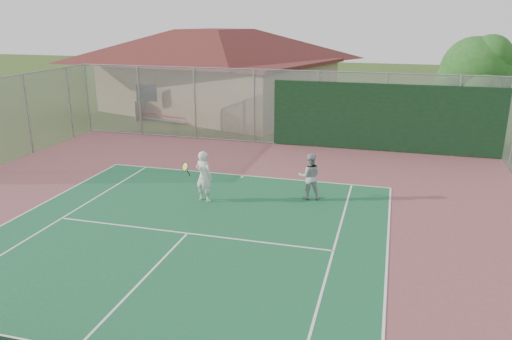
{
  "coord_description": "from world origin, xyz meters",
  "views": [
    {
      "loc": [
        5.3,
        -5.54,
        5.96
      ],
      "look_at": [
        1.29,
        9.01,
        1.22
      ],
      "focal_mm": 35.0,
      "sensor_mm": 36.0,
      "label": 1
    }
  ],
  "objects": [
    {
      "name": "tree",
      "position": [
        8.92,
        19.59,
        3.35
      ],
      "size": [
        3.65,
        3.46,
        5.1
      ],
      "color": "#392415",
      "rests_on": "ground"
    },
    {
      "name": "side_fence_left",
      "position": [
        -10.0,
        12.5,
        1.75
      ],
      "size": [
        0.08,
        9.0,
        3.5
      ],
      "color": "gray",
      "rests_on": "ground"
    },
    {
      "name": "player_white_front",
      "position": [
        -0.48,
        8.97,
        0.86
      ],
      "size": [
        1.09,
        0.79,
        1.7
      ],
      "rotation": [
        0.0,
        0.0,
        2.84
      ],
      "color": "silver",
      "rests_on": "ground"
    },
    {
      "name": "bleachers",
      "position": [
        -7.23,
        20.86,
        0.62
      ],
      "size": [
        3.55,
        2.56,
        1.17
      ],
      "rotation": [
        0.0,
        0.0,
        -0.27
      ],
      "color": "#AB3627",
      "rests_on": "ground"
    },
    {
      "name": "player_grey_back",
      "position": [
        2.84,
        10.1,
        0.78
      ],
      "size": [
        0.89,
        0.78,
        1.56
      ],
      "rotation": [
        0.0,
        0.0,
        3.42
      ],
      "color": "#A2A4A7",
      "rests_on": "ground"
    },
    {
      "name": "clubhouse",
      "position": [
        -5.5,
        24.19,
        3.05
      ],
      "size": [
        16.17,
        13.27,
        6.01
      ],
      "rotation": [
        0.0,
        0.0,
        -0.33
      ],
      "color": "tan",
      "rests_on": "ground"
    },
    {
      "name": "back_fence",
      "position": [
        2.11,
        16.98,
        1.67
      ],
      "size": [
        20.08,
        0.11,
        3.53
      ],
      "color": "gray",
      "rests_on": "ground"
    }
  ]
}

